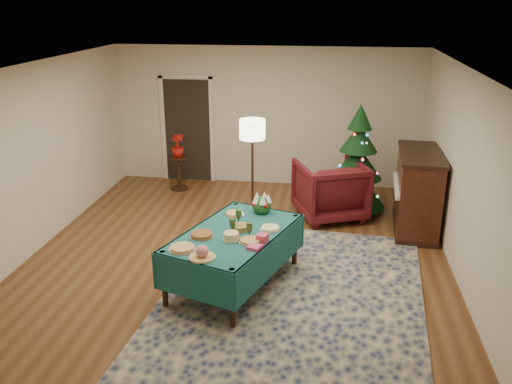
# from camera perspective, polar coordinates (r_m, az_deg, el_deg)

# --- Properties ---
(room_shell) EXTENTS (7.00, 7.00, 7.00)m
(room_shell) POSITION_cam_1_polar(r_m,az_deg,el_deg) (7.33, -2.15, 2.26)
(room_shell) COLOR #593319
(room_shell) RESTS_ON ground
(doorway) EXTENTS (1.08, 0.04, 2.16)m
(doorway) POSITION_cam_1_polar(r_m,az_deg,el_deg) (11.02, -7.22, 6.78)
(doorway) COLOR black
(doorway) RESTS_ON ground
(rug) EXTENTS (3.55, 4.46, 0.02)m
(rug) POSITION_cam_1_polar(r_m,az_deg,el_deg) (6.95, 3.87, -10.96)
(rug) COLOR #121E45
(rug) RESTS_ON ground
(buffet_table) EXTENTS (1.71, 2.19, 0.75)m
(buffet_table) POSITION_cam_1_polar(r_m,az_deg,el_deg) (6.95, -2.32, -5.37)
(buffet_table) COLOR black
(buffet_table) RESTS_ON ground
(platter_0) EXTENTS (0.33, 0.33, 0.05)m
(platter_0) POSITION_cam_1_polar(r_m,az_deg,el_deg) (6.47, -7.77, -5.89)
(platter_0) COLOR silver
(platter_0) RESTS_ON buffet_table
(platter_1) EXTENTS (0.31, 0.31, 0.16)m
(platter_1) POSITION_cam_1_polar(r_m,az_deg,el_deg) (6.23, -5.70, -6.40)
(platter_1) COLOR silver
(platter_1) RESTS_ON buffet_table
(platter_2) EXTENTS (0.31, 0.31, 0.05)m
(platter_2) POSITION_cam_1_polar(r_m,az_deg,el_deg) (6.78, -5.73, -4.53)
(platter_2) COLOR silver
(platter_2) RESTS_ON buffet_table
(platter_3) EXTENTS (0.22, 0.22, 0.10)m
(platter_3) POSITION_cam_1_polar(r_m,az_deg,el_deg) (6.65, -2.64, -4.71)
(platter_3) COLOR silver
(platter_3) RESTS_ON buffet_table
(platter_4) EXTENTS (0.30, 0.30, 0.04)m
(platter_4) POSITION_cam_1_polar(r_m,az_deg,el_deg) (6.60, -0.58, -5.17)
(platter_4) COLOR silver
(platter_4) RESTS_ON buffet_table
(platter_5) EXTENTS (0.26, 0.26, 0.07)m
(platter_5) POSITION_cam_1_polar(r_m,az_deg,el_deg) (6.93, -1.65, -3.78)
(platter_5) COLOR silver
(platter_5) RESTS_ON buffet_table
(platter_6) EXTENTS (0.26, 0.26, 0.04)m
(platter_6) POSITION_cam_1_polar(r_m,az_deg,el_deg) (6.95, 1.51, -3.85)
(platter_6) COLOR silver
(platter_6) RESTS_ON buffet_table
(platter_7) EXTENTS (0.27, 0.27, 0.04)m
(platter_7) POSITION_cam_1_polar(r_m,az_deg,el_deg) (7.41, -2.28, -2.31)
(platter_7) COLOR silver
(platter_7) RESTS_ON buffet_table
(goblet_0) EXTENTS (0.08, 0.08, 0.18)m
(goblet_0) POSITION_cam_1_polar(r_m,az_deg,el_deg) (7.16, -1.85, -2.49)
(goblet_0) COLOR #2D471E
(goblet_0) RESTS_ON buffet_table
(goblet_1) EXTENTS (0.08, 0.08, 0.18)m
(goblet_1) POSITION_cam_1_polar(r_m,az_deg,el_deg) (6.76, -0.69, -3.88)
(goblet_1) COLOR #2D471E
(goblet_1) RESTS_ON buffet_table
(goblet_2) EXTENTS (0.08, 0.08, 0.18)m
(goblet_2) POSITION_cam_1_polar(r_m,az_deg,el_deg) (6.87, -2.50, -3.47)
(goblet_2) COLOR #2D471E
(goblet_2) RESTS_ON buffet_table
(napkin_stack) EXTENTS (0.19, 0.19, 0.04)m
(napkin_stack) POSITION_cam_1_polar(r_m,az_deg,el_deg) (6.45, -0.16, -5.82)
(napkin_stack) COLOR #EA4174
(napkin_stack) RESTS_ON buffet_table
(gift_box) EXTENTS (0.15, 0.15, 0.10)m
(gift_box) POSITION_cam_1_polar(r_m,az_deg,el_deg) (6.60, 0.67, -4.89)
(gift_box) COLOR #DA3C63
(gift_box) RESTS_ON buffet_table
(centerpiece) EXTENTS (0.27, 0.27, 0.31)m
(centerpiece) POSITION_cam_1_polar(r_m,az_deg,el_deg) (7.45, 0.60, -1.25)
(centerpiece) COLOR #1E4C1E
(centerpiece) RESTS_ON buffet_table
(armchair) EXTENTS (1.35, 1.31, 1.08)m
(armchair) POSITION_cam_1_polar(r_m,az_deg,el_deg) (9.20, 7.83, 0.50)
(armchair) COLOR #511117
(armchair) RESTS_ON ground
(floor_lamp) EXTENTS (0.42, 0.42, 1.72)m
(floor_lamp) POSITION_cam_1_polar(r_m,az_deg,el_deg) (8.74, -0.39, 5.96)
(floor_lamp) COLOR #A57F3F
(floor_lamp) RESTS_ON ground
(side_table) EXTENTS (0.37, 0.37, 0.66)m
(side_table) POSITION_cam_1_polar(r_m,az_deg,el_deg) (10.65, -8.12, 1.94)
(side_table) COLOR black
(side_table) RESTS_ON ground
(potted_plant) EXTENTS (0.25, 0.44, 0.25)m
(potted_plant) POSITION_cam_1_polar(r_m,az_deg,el_deg) (10.52, -8.24, 4.34)
(potted_plant) COLOR #A9140C
(potted_plant) RESTS_ON side_table
(christmas_tree) EXTENTS (1.27, 1.27, 1.89)m
(christmas_tree) POSITION_cam_1_polar(r_m,az_deg,el_deg) (9.47, 10.62, 2.89)
(christmas_tree) COLOR black
(christmas_tree) RESTS_ON ground
(piano) EXTENTS (0.80, 1.53, 1.29)m
(piano) POSITION_cam_1_polar(r_m,az_deg,el_deg) (9.00, 16.63, -0.02)
(piano) COLOR black
(piano) RESTS_ON ground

